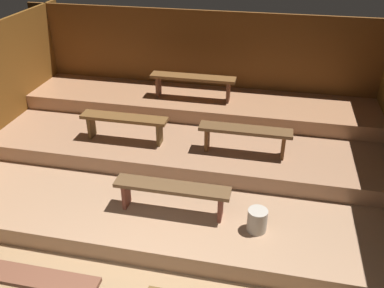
{
  "coord_description": "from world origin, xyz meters",
  "views": [
    {
      "loc": [
        1.29,
        -2.07,
        3.78
      ],
      "look_at": [
        0.15,
        3.3,
        0.59
      ],
      "focal_mm": 37.85,
      "sensor_mm": 36.0,
      "label": 1
    }
  ],
  "objects_px": {
    "bench_middle_left": "(124,121)",
    "bench_upper_center": "(193,81)",
    "pail_lower": "(257,220)",
    "bench_middle_right": "(245,133)",
    "bench_lower_center": "(172,191)",
    "bench_floor_left": "(28,280)"
  },
  "relations": [
    {
      "from": "bench_middle_left",
      "to": "pail_lower",
      "type": "bearing_deg",
      "value": -32.28
    },
    {
      "from": "bench_middle_right",
      "to": "bench_floor_left",
      "type": "bearing_deg",
      "value": -125.71
    },
    {
      "from": "bench_lower_center",
      "to": "bench_middle_right",
      "type": "distance_m",
      "value": 1.54
    },
    {
      "from": "bench_lower_center",
      "to": "bench_middle_right",
      "type": "relative_size",
      "value": 1.09
    },
    {
      "from": "bench_middle_left",
      "to": "bench_upper_center",
      "type": "bearing_deg",
      "value": 56.93
    },
    {
      "from": "bench_lower_center",
      "to": "bench_upper_center",
      "type": "relative_size",
      "value": 1.0
    },
    {
      "from": "bench_lower_center",
      "to": "bench_middle_right",
      "type": "xyz_separation_m",
      "value": [
        0.81,
        1.29,
        0.26
      ]
    },
    {
      "from": "pail_lower",
      "to": "bench_middle_right",
      "type": "bearing_deg",
      "value": 102.62
    },
    {
      "from": "bench_floor_left",
      "to": "bench_middle_right",
      "type": "bearing_deg",
      "value": 54.29
    },
    {
      "from": "bench_lower_center",
      "to": "bench_upper_center",
      "type": "distance_m",
      "value": 2.65
    },
    {
      "from": "bench_floor_left",
      "to": "bench_middle_left",
      "type": "height_order",
      "value": "bench_middle_left"
    },
    {
      "from": "bench_lower_center",
      "to": "pail_lower",
      "type": "distance_m",
      "value": 1.15
    },
    {
      "from": "bench_floor_left",
      "to": "bench_middle_right",
      "type": "relative_size",
      "value": 1.15
    },
    {
      "from": "bench_upper_center",
      "to": "bench_lower_center",
      "type": "bearing_deg",
      "value": -84.07
    },
    {
      "from": "bench_middle_right",
      "to": "bench_upper_center",
      "type": "height_order",
      "value": "bench_upper_center"
    },
    {
      "from": "bench_lower_center",
      "to": "bench_middle_left",
      "type": "relative_size",
      "value": 1.09
    },
    {
      "from": "bench_middle_right",
      "to": "pail_lower",
      "type": "height_order",
      "value": "bench_middle_right"
    },
    {
      "from": "bench_floor_left",
      "to": "bench_upper_center",
      "type": "xyz_separation_m",
      "value": [
        0.94,
        4.11,
        0.78
      ]
    },
    {
      "from": "bench_upper_center",
      "to": "pail_lower",
      "type": "bearing_deg",
      "value": -62.75
    },
    {
      "from": "bench_lower_center",
      "to": "bench_middle_left",
      "type": "height_order",
      "value": "bench_middle_left"
    },
    {
      "from": "bench_floor_left",
      "to": "bench_middle_left",
      "type": "distance_m",
      "value": 2.86
    },
    {
      "from": "bench_middle_right",
      "to": "bench_upper_center",
      "type": "distance_m",
      "value": 1.71
    }
  ]
}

